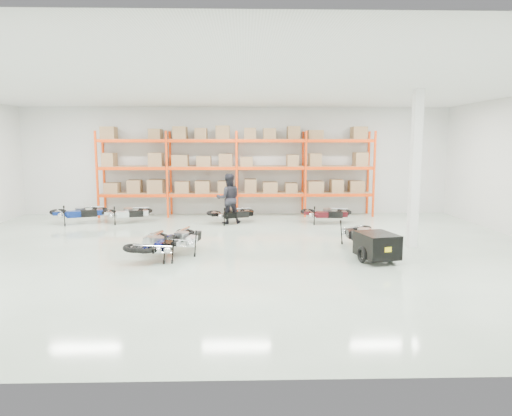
{
  "coord_description": "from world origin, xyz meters",
  "views": [
    {
      "loc": [
        0.3,
        -12.44,
        2.98
      ],
      "look_at": [
        0.65,
        0.91,
        1.1
      ],
      "focal_mm": 32.0,
      "sensor_mm": 36.0,
      "label": 1
    }
  ],
  "objects_px": {
    "moto_silver_left": "(185,234)",
    "moto_touring_right": "(361,230)",
    "moto_blue_centre": "(155,239)",
    "trailer": "(377,245)",
    "moto_back_a": "(79,209)",
    "person_back": "(228,199)",
    "moto_black_far_left": "(159,239)",
    "moto_back_d": "(326,210)",
    "moto_back_b": "(127,210)",
    "moto_back_c": "(232,211)"
  },
  "relations": [
    {
      "from": "moto_silver_left",
      "to": "moto_touring_right",
      "type": "height_order",
      "value": "moto_touring_right"
    },
    {
      "from": "moto_blue_centre",
      "to": "trailer",
      "type": "relative_size",
      "value": 0.95
    },
    {
      "from": "moto_back_a",
      "to": "person_back",
      "type": "height_order",
      "value": "person_back"
    },
    {
      "from": "moto_black_far_left",
      "to": "trailer",
      "type": "distance_m",
      "value": 5.6
    },
    {
      "from": "moto_silver_left",
      "to": "moto_back_d",
      "type": "height_order",
      "value": "moto_silver_left"
    },
    {
      "from": "moto_black_far_left",
      "to": "moto_touring_right",
      "type": "distance_m",
      "value": 5.69
    },
    {
      "from": "moto_back_a",
      "to": "moto_back_d",
      "type": "relative_size",
      "value": 1.08
    },
    {
      "from": "moto_black_far_left",
      "to": "moto_back_b",
      "type": "xyz_separation_m",
      "value": [
        -2.24,
        5.54,
        -0.02
      ]
    },
    {
      "from": "moto_blue_centre",
      "to": "moto_back_b",
      "type": "xyz_separation_m",
      "value": [
        -2.11,
        5.53,
        -0.03
      ]
    },
    {
      "from": "moto_back_d",
      "to": "trailer",
      "type": "bearing_deg",
      "value": -170.4
    },
    {
      "from": "moto_black_far_left",
      "to": "moto_back_a",
      "type": "height_order",
      "value": "moto_back_a"
    },
    {
      "from": "person_back",
      "to": "moto_back_d",
      "type": "bearing_deg",
      "value": 168.64
    },
    {
      "from": "moto_silver_left",
      "to": "moto_touring_right",
      "type": "distance_m",
      "value": 5.04
    },
    {
      "from": "moto_back_b",
      "to": "moto_back_c",
      "type": "distance_m",
      "value": 4.0
    },
    {
      "from": "moto_blue_centre",
      "to": "moto_black_far_left",
      "type": "bearing_deg",
      "value": -173.66
    },
    {
      "from": "moto_blue_centre",
      "to": "moto_back_b",
      "type": "height_order",
      "value": "moto_blue_centre"
    },
    {
      "from": "moto_black_far_left",
      "to": "moto_back_c",
      "type": "bearing_deg",
      "value": -103.71
    },
    {
      "from": "moto_blue_centre",
      "to": "moto_touring_right",
      "type": "relative_size",
      "value": 1.01
    },
    {
      "from": "moto_blue_centre",
      "to": "person_back",
      "type": "height_order",
      "value": "person_back"
    },
    {
      "from": "trailer",
      "to": "moto_back_d",
      "type": "relative_size",
      "value": 1.1
    },
    {
      "from": "moto_blue_centre",
      "to": "moto_black_far_left",
      "type": "distance_m",
      "value": 0.13
    },
    {
      "from": "moto_blue_centre",
      "to": "moto_back_a",
      "type": "bearing_deg",
      "value": -41.57
    },
    {
      "from": "moto_blue_centre",
      "to": "moto_back_d",
      "type": "distance_m",
      "value": 7.52
    },
    {
      "from": "moto_touring_right",
      "to": "moto_back_b",
      "type": "xyz_separation_m",
      "value": [
        -7.81,
        4.41,
        -0.02
      ]
    },
    {
      "from": "moto_touring_right",
      "to": "moto_back_d",
      "type": "bearing_deg",
      "value": 94.0
    },
    {
      "from": "moto_touring_right",
      "to": "trailer",
      "type": "height_order",
      "value": "moto_touring_right"
    },
    {
      "from": "trailer",
      "to": "moto_back_b",
      "type": "height_order",
      "value": "moto_back_b"
    },
    {
      "from": "moto_blue_centre",
      "to": "moto_back_d",
      "type": "bearing_deg",
      "value": -123.43
    },
    {
      "from": "person_back",
      "to": "moto_back_a",
      "type": "bearing_deg",
      "value": -10.54
    },
    {
      "from": "moto_back_b",
      "to": "person_back",
      "type": "distance_m",
      "value": 3.89
    },
    {
      "from": "person_back",
      "to": "moto_blue_centre",
      "type": "bearing_deg",
      "value": 62.27
    },
    {
      "from": "moto_blue_centre",
      "to": "moto_back_c",
      "type": "height_order",
      "value": "moto_blue_centre"
    },
    {
      "from": "moto_back_a",
      "to": "moto_back_d",
      "type": "xyz_separation_m",
      "value": [
        9.31,
        -0.22,
        -0.04
      ]
    },
    {
      "from": "moto_touring_right",
      "to": "person_back",
      "type": "bearing_deg",
      "value": 133.4
    },
    {
      "from": "moto_silver_left",
      "to": "trailer",
      "type": "height_order",
      "value": "moto_silver_left"
    },
    {
      "from": "moto_blue_centre",
      "to": "moto_back_c",
      "type": "distance_m",
      "value": 5.6
    },
    {
      "from": "moto_silver_left",
      "to": "moto_touring_right",
      "type": "bearing_deg",
      "value": -164.09
    },
    {
      "from": "moto_back_a",
      "to": "moto_blue_centre",
      "type": "bearing_deg",
      "value": -163.17
    },
    {
      "from": "moto_back_a",
      "to": "person_back",
      "type": "bearing_deg",
      "value": -109.8
    },
    {
      "from": "moto_blue_centre",
      "to": "moto_silver_left",
      "type": "xyz_separation_m",
      "value": [
        0.69,
        0.7,
        -0.02
      ]
    },
    {
      "from": "moto_back_b",
      "to": "moto_back_d",
      "type": "xyz_separation_m",
      "value": [
        7.54,
        -0.33,
        0.01
      ]
    },
    {
      "from": "moto_silver_left",
      "to": "trailer",
      "type": "relative_size",
      "value": 0.91
    },
    {
      "from": "moto_back_b",
      "to": "moto_back_a",
      "type": "bearing_deg",
      "value": 78.77
    },
    {
      "from": "moto_back_b",
      "to": "person_back",
      "type": "xyz_separation_m",
      "value": [
        3.86,
        -0.21,
        0.45
      ]
    },
    {
      "from": "moto_silver_left",
      "to": "moto_back_c",
      "type": "distance_m",
      "value": 4.72
    },
    {
      "from": "moto_back_d",
      "to": "moto_black_far_left",
      "type": "bearing_deg",
      "value": 141.35
    },
    {
      "from": "moto_silver_left",
      "to": "moto_touring_right",
      "type": "xyz_separation_m",
      "value": [
        5.02,
        0.41,
        0.01
      ]
    },
    {
      "from": "moto_back_a",
      "to": "moto_back_d",
      "type": "distance_m",
      "value": 9.32
    },
    {
      "from": "moto_touring_right",
      "to": "moto_silver_left",
      "type": "bearing_deg",
      "value": -175.17
    },
    {
      "from": "moto_blue_centre",
      "to": "trailer",
      "type": "distance_m",
      "value": 5.73
    }
  ]
}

